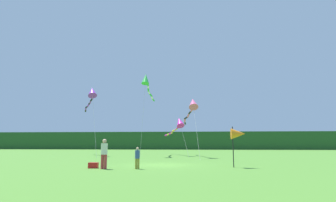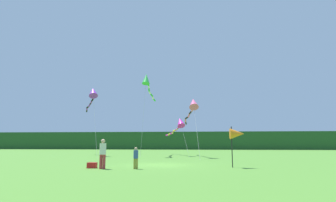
{
  "view_description": "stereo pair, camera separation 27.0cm",
  "coord_description": "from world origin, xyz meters",
  "px_view_note": "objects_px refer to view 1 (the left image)",
  "views": [
    {
      "loc": [
        2.2,
        -19.42,
        1.54
      ],
      "look_at": [
        0.0,
        6.0,
        5.48
      ],
      "focal_mm": 28.98,
      "sensor_mm": 36.0,
      "label": 1
    },
    {
      "loc": [
        2.46,
        -19.39,
        1.54
      ],
      "look_at": [
        0.0,
        6.0,
        5.48
      ],
      "focal_mm": 28.98,
      "sensor_mm": 36.0,
      "label": 2
    }
  ],
  "objects_px": {
    "person_adult": "(104,152)",
    "kite_purple": "(92,93)",
    "banner_flag_pole": "(238,134)",
    "kite_magenta": "(178,124)",
    "kite_green": "(146,82)",
    "kite_rainbow": "(192,105)",
    "person_child": "(137,157)",
    "cooler_box": "(93,165)"
  },
  "relations": [
    {
      "from": "kite_magenta",
      "to": "kite_green",
      "type": "relative_size",
      "value": 0.87
    },
    {
      "from": "banner_flag_pole",
      "to": "kite_rainbow",
      "type": "xyz_separation_m",
      "value": [
        -2.88,
        12.22,
        3.57
      ]
    },
    {
      "from": "cooler_box",
      "to": "kite_green",
      "type": "distance_m",
      "value": 17.42
    },
    {
      "from": "banner_flag_pole",
      "to": "kite_green",
      "type": "relative_size",
      "value": 0.26
    },
    {
      "from": "kite_magenta",
      "to": "cooler_box",
      "type": "bearing_deg",
      "value": -104.81
    },
    {
      "from": "person_adult",
      "to": "kite_rainbow",
      "type": "height_order",
      "value": "kite_rainbow"
    },
    {
      "from": "kite_rainbow",
      "to": "kite_magenta",
      "type": "bearing_deg",
      "value": 117.59
    },
    {
      "from": "kite_green",
      "to": "kite_purple",
      "type": "xyz_separation_m",
      "value": [
        -7.14,
        1.05,
        -1.16
      ]
    },
    {
      "from": "person_adult",
      "to": "banner_flag_pole",
      "type": "distance_m",
      "value": 8.48
    },
    {
      "from": "kite_green",
      "to": "kite_purple",
      "type": "bearing_deg",
      "value": 171.67
    },
    {
      "from": "cooler_box",
      "to": "kite_magenta",
      "type": "relative_size",
      "value": 0.07
    },
    {
      "from": "person_adult",
      "to": "kite_green",
      "type": "bearing_deg",
      "value": 90.42
    },
    {
      "from": "banner_flag_pole",
      "to": "kite_magenta",
      "type": "relative_size",
      "value": 0.3
    },
    {
      "from": "person_adult",
      "to": "kite_green",
      "type": "height_order",
      "value": "kite_green"
    },
    {
      "from": "kite_magenta",
      "to": "kite_green",
      "type": "xyz_separation_m",
      "value": [
        -3.75,
        -1.7,
        5.02
      ]
    },
    {
      "from": "person_child",
      "to": "kite_purple",
      "type": "relative_size",
      "value": 0.14
    },
    {
      "from": "person_adult",
      "to": "kite_purple",
      "type": "bearing_deg",
      "value": 113.65
    },
    {
      "from": "kite_magenta",
      "to": "kite_rainbow",
      "type": "height_order",
      "value": "kite_rainbow"
    },
    {
      "from": "person_child",
      "to": "kite_magenta",
      "type": "xyz_separation_m",
      "value": [
        1.64,
        17.06,
        3.14
      ]
    },
    {
      "from": "cooler_box",
      "to": "kite_rainbow",
      "type": "height_order",
      "value": "kite_rainbow"
    },
    {
      "from": "person_child",
      "to": "banner_flag_pole",
      "type": "distance_m",
      "value": 6.57
    },
    {
      "from": "kite_magenta",
      "to": "kite_purple",
      "type": "xyz_separation_m",
      "value": [
        -10.89,
        -0.65,
        3.86
      ]
    },
    {
      "from": "kite_purple",
      "to": "kite_rainbow",
      "type": "bearing_deg",
      "value": -11.8
    },
    {
      "from": "kite_green",
      "to": "kite_purple",
      "type": "height_order",
      "value": "kite_green"
    },
    {
      "from": "kite_magenta",
      "to": "kite_rainbow",
      "type": "xyz_separation_m",
      "value": [
        1.72,
        -3.29,
        1.81
      ]
    },
    {
      "from": "banner_flag_pole",
      "to": "kite_rainbow",
      "type": "bearing_deg",
      "value": 103.25
    },
    {
      "from": "kite_magenta",
      "to": "kite_green",
      "type": "distance_m",
      "value": 6.49
    },
    {
      "from": "person_child",
      "to": "kite_magenta",
      "type": "bearing_deg",
      "value": 84.51
    },
    {
      "from": "person_child",
      "to": "cooler_box",
      "type": "height_order",
      "value": "person_child"
    },
    {
      "from": "kite_purple",
      "to": "kite_magenta",
      "type": "bearing_deg",
      "value": 3.43
    },
    {
      "from": "banner_flag_pole",
      "to": "kite_magenta",
      "type": "xyz_separation_m",
      "value": [
        -4.59,
        15.51,
        1.76
      ]
    },
    {
      "from": "kite_magenta",
      "to": "kite_rainbow",
      "type": "bearing_deg",
      "value": -62.41
    },
    {
      "from": "kite_rainbow",
      "to": "kite_purple",
      "type": "relative_size",
      "value": 1.25
    },
    {
      "from": "person_child",
      "to": "kite_rainbow",
      "type": "height_order",
      "value": "kite_rainbow"
    },
    {
      "from": "kite_rainbow",
      "to": "kite_green",
      "type": "bearing_deg",
      "value": 163.8
    },
    {
      "from": "person_child",
      "to": "banner_flag_pole",
      "type": "xyz_separation_m",
      "value": [
        6.23,
        1.56,
        1.38
      ]
    },
    {
      "from": "person_adult",
      "to": "kite_purple",
      "type": "relative_size",
      "value": 0.19
    },
    {
      "from": "banner_flag_pole",
      "to": "kite_green",
      "type": "xyz_separation_m",
      "value": [
        -8.35,
        13.81,
        6.78
      ]
    },
    {
      "from": "kite_rainbow",
      "to": "kite_green",
      "type": "xyz_separation_m",
      "value": [
        -5.47,
        1.59,
        3.21
      ]
    },
    {
      "from": "person_adult",
      "to": "kite_purple",
      "type": "xyz_separation_m",
      "value": [
        -7.26,
        16.57,
        6.74
      ]
    },
    {
      "from": "person_adult",
      "to": "kite_magenta",
      "type": "bearing_deg",
      "value": 78.07
    },
    {
      "from": "banner_flag_pole",
      "to": "cooler_box",
      "type": "bearing_deg",
      "value": -172.02
    }
  ]
}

